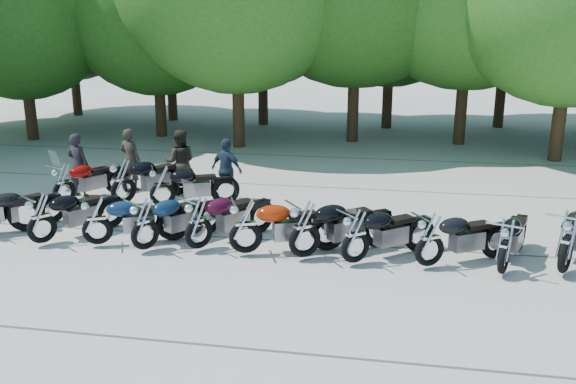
% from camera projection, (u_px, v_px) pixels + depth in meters
% --- Properties ---
extents(ground, '(90.00, 90.00, 0.00)m').
position_uv_depth(ground, '(275.00, 268.00, 11.68)').
color(ground, gray).
rests_on(ground, ground).
extents(tree_1, '(6.97, 6.97, 8.55)m').
position_uv_depth(tree_1, '(18.00, 7.00, 22.96)').
color(tree_1, '#3A2614').
rests_on(tree_1, ground).
extents(tree_2, '(7.31, 7.31, 8.97)m').
position_uv_depth(tree_2, '(154.00, 1.00, 23.61)').
color(tree_2, '#3A2614').
rests_on(tree_2, ground).
extents(tree_9, '(7.59, 7.59, 9.32)m').
position_uv_depth(tree_9, '(68.00, 0.00, 29.10)').
color(tree_9, '#3A2614').
rests_on(tree_9, ground).
extents(motorcycle_2, '(1.81, 2.22, 1.26)m').
position_uv_depth(motorcycle_2, '(41.00, 217.00, 12.68)').
color(motorcycle_2, black).
rests_on(motorcycle_2, ground).
extents(motorcycle_3, '(2.24, 1.51, 1.22)m').
position_uv_depth(motorcycle_3, '(97.00, 219.00, 12.60)').
color(motorcycle_3, '#0D1F3D').
rests_on(motorcycle_3, ground).
extents(motorcycle_4, '(1.87, 2.23, 1.27)m').
position_uv_depth(motorcycle_4, '(144.00, 223.00, 12.32)').
color(motorcycle_4, '#0D203C').
rests_on(motorcycle_4, ground).
extents(motorcycle_5, '(1.93, 2.27, 1.30)m').
position_uv_depth(motorcycle_5, '(198.00, 221.00, 12.35)').
color(motorcycle_5, '#35071A').
rests_on(motorcycle_5, ground).
extents(motorcycle_6, '(2.45, 1.51, 1.33)m').
position_uv_depth(motorcycle_6, '(246.00, 225.00, 12.10)').
color(motorcycle_6, '#972005').
rests_on(motorcycle_6, ground).
extents(motorcycle_7, '(2.38, 1.99, 1.36)m').
position_uv_depth(motorcycle_7, '(305.00, 227.00, 11.89)').
color(motorcycle_7, black).
rests_on(motorcycle_7, ground).
extents(motorcycle_8, '(2.14, 1.93, 1.26)m').
position_uv_depth(motorcycle_8, '(356.00, 235.00, 11.63)').
color(motorcycle_8, black).
rests_on(motorcycle_8, ground).
extents(motorcycle_9, '(2.21, 1.70, 1.23)m').
position_uv_depth(motorcycle_9, '(430.00, 238.00, 11.48)').
color(motorcycle_9, black).
rests_on(motorcycle_9, ground).
extents(motorcycle_10, '(1.38, 2.28, 1.23)m').
position_uv_depth(motorcycle_10, '(505.00, 245.00, 11.14)').
color(motorcycle_10, black).
rests_on(motorcycle_10, ground).
extents(motorcycle_11, '(1.77, 2.55, 1.40)m').
position_uv_depth(motorcycle_11, '(567.00, 240.00, 11.13)').
color(motorcycle_11, black).
rests_on(motorcycle_11, ground).
extents(motorcycle_14, '(1.64, 2.25, 1.24)m').
position_uv_depth(motorcycle_14, '(63.00, 183.00, 15.42)').
color(motorcycle_14, '#850604').
rests_on(motorcycle_14, ground).
extents(motorcycle_15, '(2.06, 2.35, 1.36)m').
position_uv_depth(motorcycle_15, '(123.00, 180.00, 15.42)').
color(motorcycle_15, black).
rests_on(motorcycle_15, ground).
extents(motorcycle_16, '(2.29, 1.52, 1.25)m').
position_uv_depth(motorcycle_16, '(162.00, 185.00, 15.18)').
color(motorcycle_16, black).
rests_on(motorcycle_16, ground).
extents(rider_0, '(0.70, 0.54, 1.72)m').
position_uv_depth(rider_0, '(78.00, 165.00, 16.23)').
color(rider_0, black).
rests_on(rider_0, ground).
extents(rider_1, '(1.00, 0.86, 1.77)m').
position_uv_depth(rider_1, '(180.00, 162.00, 16.47)').
color(rider_1, black).
rests_on(rider_1, ground).
extents(rider_2, '(1.05, 0.76, 1.66)m').
position_uv_depth(rider_2, '(227.00, 170.00, 15.86)').
color(rider_2, '#1E2E3E').
rests_on(rider_2, ground).
extents(rider_3, '(0.72, 0.57, 1.74)m').
position_uv_depth(rider_3, '(131.00, 159.00, 16.85)').
color(rider_3, black).
rests_on(rider_3, ground).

